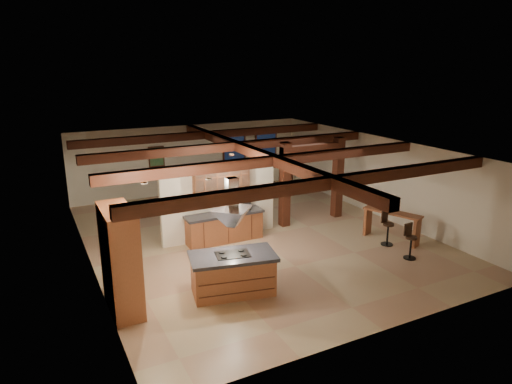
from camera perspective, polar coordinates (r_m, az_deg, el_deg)
ground at (r=14.79m, az=-0.17°, el=-5.61°), size 12.00×12.00×0.00m
room_walls at (r=14.24m, az=-0.18°, el=1.06°), size 12.00×12.00×12.00m
ceiling_beams at (r=14.02m, az=-0.18°, el=4.94°), size 10.00×12.00×0.28m
timber_posts at (r=15.90m, az=7.06°, el=2.47°), size 2.50×0.30×2.90m
partition_wall at (r=14.46m, az=-4.61°, el=-1.56°), size 3.80×0.18×2.20m
pantry_cabinet at (r=10.67m, az=-16.57°, el=-8.16°), size 0.67×1.60×2.40m
back_counter at (r=14.32m, az=-3.95°, el=-4.36°), size 2.50×0.66×0.94m
upper_display_cabinet at (r=14.09m, az=-4.38°, el=1.15°), size 1.80×0.36×0.95m
range_hood at (r=10.72m, az=-3.00°, el=-4.01°), size 1.10×1.10×1.40m
back_windows at (r=20.70m, az=-0.72°, el=4.98°), size 2.70×0.07×1.70m
framed_art at (r=19.18m, az=-12.34°, el=4.34°), size 0.65×0.05×0.85m
recessed_cans at (r=11.27m, az=-7.24°, el=2.65°), size 3.16×2.46×0.03m
kitchen_island at (r=11.22m, az=-2.91°, el=-10.12°), size 2.24×1.49×1.02m
dining_table at (r=16.96m, az=-5.92°, el=-1.70°), size 2.04×1.49×0.64m
sofa at (r=19.99m, az=-1.42°, el=1.07°), size 2.22×1.18×0.62m
microwave at (r=14.39m, az=-1.55°, el=-1.76°), size 0.50×0.41×0.24m
bar_counter at (r=14.92m, az=16.61°, el=-3.49°), size 1.10×1.86×0.95m
side_table at (r=20.99m, az=3.85°, el=1.62°), size 0.44×0.44×0.51m
table_lamp at (r=20.88m, az=3.87°, el=2.86°), size 0.26×0.26×0.30m
bar_stool_a at (r=13.78m, az=18.71°, el=-5.84°), size 0.36×0.36×1.02m
bar_stool_b at (r=14.57m, az=16.06°, el=-4.33°), size 0.38×0.39×1.07m
dining_chairs at (r=16.88m, az=-5.95°, el=-0.83°), size 1.81×1.81×1.16m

